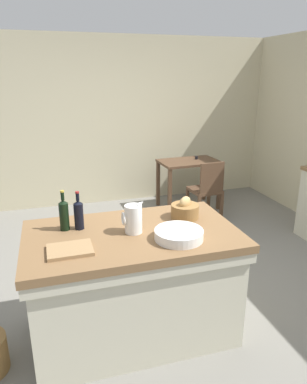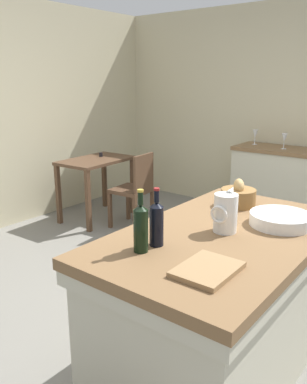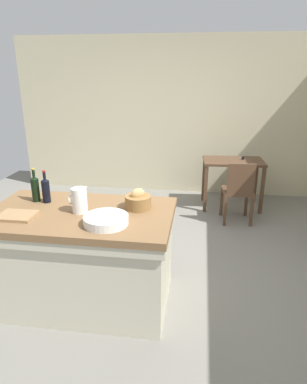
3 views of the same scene
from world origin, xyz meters
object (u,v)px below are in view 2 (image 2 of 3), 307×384
object	(u,v)px
wash_bowl	(281,219)
wine_bottle_dark	(157,222)
writing_desk	(96,169)
wine_glass_middle	(255,134)
island_table	(220,298)
wooden_chair	(135,188)
wine_glass_left	(284,138)
pitcher	(225,213)
wine_bottle_amber	(141,227)
bread_basket	(238,196)
side_cabinet	(281,186)
cutting_board	(208,269)

from	to	relation	value
wash_bowl	wine_bottle_dark	world-z (taller)	wine_bottle_dark
writing_desk	wine_bottle_dark	xyz separation A→B (m)	(-1.88, -2.39, 0.38)
wine_glass_middle	island_table	bearing A→B (deg)	-158.74
wash_bowl	wooden_chair	bearing A→B (deg)	60.20
wine_glass_left	wine_glass_middle	distance (m)	0.42
pitcher	wine_glass_middle	world-z (taller)	pitcher
wine_bottle_amber	wine_glass_left	size ratio (longest dim) A/B	1.74
wine_glass_middle	writing_desk	bearing A→B (deg)	131.20
bread_basket	wine_bottle_amber	size ratio (longest dim) A/B	0.73
side_cabinet	pitcher	size ratio (longest dim) A/B	4.49
wine_bottle_amber	wine_glass_middle	xyz separation A→B (m)	(3.28, 0.90, 0.03)
bread_basket	cutting_board	distance (m)	1.01
side_cabinet	bread_basket	xyz separation A→B (m)	(-2.26, -0.54, 0.49)
writing_desk	wash_bowl	xyz separation A→B (m)	(-1.21, -2.78, 0.29)
writing_desk	wine_bottle_dark	distance (m)	3.06
writing_desk	pitcher	xyz separation A→B (m)	(-1.49, -2.57, 0.37)
side_cabinet	wooden_chair	bearing A→B (deg)	133.19
wash_bowl	cutting_board	xyz separation A→B (m)	(-0.77, 0.03, -0.02)
side_cabinet	cutting_board	bearing A→B (deg)	-164.86
side_cabinet	wine_bottle_dark	bearing A→B (deg)	-170.66
writing_desk	bread_basket	xyz separation A→B (m)	(-1.02, -2.41, 0.32)
side_cabinet	wash_bowl	world-z (taller)	wash_bowl
wash_bowl	bread_basket	distance (m)	0.41
island_table	wooden_chair	world-z (taller)	same
pitcher	wine_glass_middle	distance (m)	2.99
bread_basket	wine_glass_left	distance (m)	2.28
writing_desk	cutting_board	distance (m)	3.39
wine_bottle_dark	wine_bottle_amber	world-z (taller)	wine_bottle_amber
wooden_chair	wine_bottle_amber	size ratio (longest dim) A/B	2.83
wash_bowl	wine_glass_middle	distance (m)	2.82
side_cabinet	wooden_chair	world-z (taller)	side_cabinet
wash_bowl	cutting_board	size ratio (longest dim) A/B	1.18
bread_basket	wine_bottle_dark	bearing A→B (deg)	178.37
bread_basket	wine_glass_left	size ratio (longest dim) A/B	1.27
writing_desk	cutting_board	size ratio (longest dim) A/B	3.10
wine_glass_middle	wine_glass_left	bearing A→B (deg)	-103.67
wine_glass_left	pitcher	bearing A→B (deg)	-165.65
writing_desk	wine_bottle_amber	size ratio (longest dim) A/B	2.96
wine_bottle_dark	wine_bottle_amber	distance (m)	0.11
bread_basket	wine_glass_left	bearing A→B (deg)	13.47
side_cabinet	wine_bottle_dark	world-z (taller)	wine_bottle_dark
writing_desk	wine_glass_left	size ratio (longest dim) A/B	5.17
island_table	wine_bottle_dark	bearing A→B (deg)	154.51
island_table	wooden_chair	xyz separation A→B (m)	(1.54, 1.97, 0.00)
bread_basket	wine_glass_middle	world-z (taller)	wine_glass_middle
bread_basket	wine_glass_middle	bearing A→B (deg)	21.98
side_cabinet	island_table	bearing A→B (deg)	-165.88
wine_bottle_amber	wine_glass_left	distance (m)	3.22
island_table	writing_desk	xyz separation A→B (m)	(1.50, 2.57, 0.15)
writing_desk	pitcher	bearing A→B (deg)	-120.19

